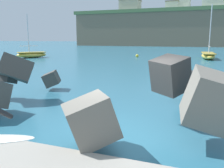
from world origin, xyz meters
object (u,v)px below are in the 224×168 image
(station_building_central, at_px, (130,7))
(boat_near_right, at_px, (208,55))
(mooring_buoy_inner, at_px, (137,56))
(boat_mid_left, at_px, (32,54))
(station_building_east, at_px, (172,7))
(station_building_west, at_px, (214,2))
(station_building_annex, at_px, (182,4))

(station_building_central, bearing_deg, boat_near_right, -64.78)
(mooring_buoy_inner, bearing_deg, boat_mid_left, -155.64)
(mooring_buoy_inner, height_order, station_building_east, station_building_east)
(station_building_central, height_order, station_building_east, station_building_central)
(boat_near_right, relative_size, boat_mid_left, 1.16)
(boat_mid_left, height_order, mooring_buoy_inner, boat_mid_left)
(station_building_west, bearing_deg, station_building_annex, 147.23)
(station_building_annex, bearing_deg, boat_mid_left, -101.39)
(boat_mid_left, height_order, station_building_east, station_building_east)
(mooring_buoy_inner, height_order, station_building_annex, station_building_annex)
(boat_near_right, xyz_separation_m, station_building_east, (-13.00, 64.41, 14.48))
(station_building_central, distance_m, station_building_east, 16.78)
(boat_mid_left, relative_size, station_building_east, 0.98)
(station_building_west, height_order, station_building_annex, station_building_annex)
(station_building_east, bearing_deg, station_building_west, -20.13)
(boat_near_right, height_order, mooring_buoy_inner, boat_near_right)
(boat_near_right, relative_size, station_building_east, 1.14)
(station_building_central, bearing_deg, station_building_east, 4.43)
(station_building_central, bearing_deg, station_building_west, -7.42)
(boat_near_right, height_order, station_building_annex, station_building_annex)
(boat_near_right, xyz_separation_m, station_building_west, (1.69, 59.02, 14.64))
(boat_near_right, height_order, station_building_east, station_building_east)
(boat_mid_left, relative_size, station_building_central, 0.76)
(boat_near_right, relative_size, station_building_central, 0.88)
(station_building_west, height_order, station_building_east, station_building_west)
(boat_mid_left, distance_m, mooring_buoy_inner, 15.60)
(mooring_buoy_inner, distance_m, station_building_annex, 68.44)
(station_building_annex, bearing_deg, station_building_east, -152.89)
(boat_near_right, distance_m, boat_mid_left, 25.13)
(boat_near_right, xyz_separation_m, boat_mid_left, (-24.19, -6.81, -0.01))
(mooring_buoy_inner, bearing_deg, station_building_annex, 89.57)
(mooring_buoy_inner, relative_size, station_building_west, 0.06)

